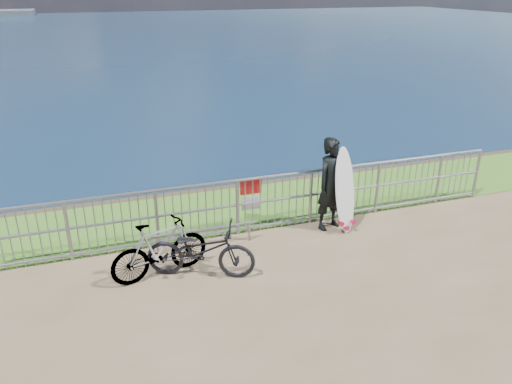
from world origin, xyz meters
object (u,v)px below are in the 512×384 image
object	(u,v)px
surfboard	(345,194)
bicycle_near	(201,250)
bicycle_far	(160,249)
surfer	(331,184)

from	to	relation	value
surfboard	bicycle_near	bearing A→B (deg)	-166.68
bicycle_near	bicycle_far	xyz separation A→B (m)	(-0.62, 0.21, 0.03)
surfboard	bicycle_far	world-z (taller)	surfboard
bicycle_near	bicycle_far	size ratio (longest dim) A/B	1.08
bicycle_near	bicycle_far	world-z (taller)	bicycle_far
surfer	bicycle_near	bearing A→B (deg)	-179.98
surfer	surfboard	xyz separation A→B (m)	(0.19, -0.21, -0.14)
surfer	surfboard	bearing A→B (deg)	-66.75
bicycle_near	surfer	bearing A→B (deg)	-48.10
surfer	surfboard	size ratio (longest dim) A/B	1.09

